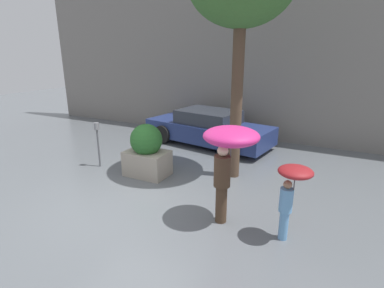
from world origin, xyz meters
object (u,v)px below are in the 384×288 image
at_px(person_adult, 229,147).
at_px(parking_meter, 97,135).
at_px(person_child, 291,186).
at_px(parked_car_near, 208,128).
at_px(planter_box, 147,151).

distance_m(person_adult, parking_meter, 4.56).
bearing_deg(person_child, parked_car_near, 129.49).
xyz_separation_m(parked_car_near, parking_meter, (-1.95, -3.46, 0.35)).
relative_size(person_adult, person_child, 1.36).
xyz_separation_m(planter_box, person_adult, (2.75, -1.26, 0.88)).
height_order(planter_box, parked_car_near, planter_box).
height_order(person_adult, parked_car_near, person_adult).
bearing_deg(planter_box, parking_meter, -176.19).
bearing_deg(person_adult, planter_box, 135.22).
xyz_separation_m(planter_box, parked_car_near, (0.33, 3.35, -0.08)).
relative_size(planter_box, person_child, 1.01).
relative_size(person_child, parked_car_near, 0.30).
relative_size(person_adult, parking_meter, 1.47).
bearing_deg(person_adult, parking_meter, 145.05).
height_order(planter_box, person_child, planter_box).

